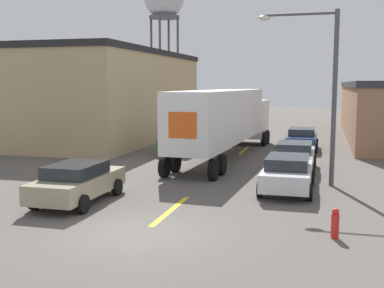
% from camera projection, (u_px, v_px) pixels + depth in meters
% --- Properties ---
extents(ground_plane, '(160.00, 160.00, 0.00)m').
position_uv_depth(ground_plane, '(143.00, 233.00, 13.75)').
color(ground_plane, '#56514C').
extents(road_centerline, '(0.20, 19.42, 0.01)m').
position_uv_depth(road_centerline, '(219.00, 171.00, 23.67)').
color(road_centerline, yellow).
rests_on(road_centerline, ground_plane).
extents(warehouse_left, '(9.24, 19.53, 6.73)m').
position_uv_depth(warehouse_left, '(108.00, 95.00, 37.03)').
color(warehouse_left, tan).
rests_on(warehouse_left, ground_plane).
extents(semi_truck, '(3.41, 15.93, 3.91)m').
position_uv_depth(semi_truck, '(227.00, 117.00, 27.82)').
color(semi_truck, silver).
rests_on(semi_truck, ground_plane).
extents(parked_car_right_near, '(2.02, 4.39, 1.44)m').
position_uv_depth(parked_car_right_near, '(288.00, 173.00, 19.02)').
color(parked_car_right_near, silver).
rests_on(parked_car_right_near, ground_plane).
extents(parked_car_right_mid, '(2.02, 4.39, 1.44)m').
position_uv_depth(parked_car_right_mid, '(295.00, 156.00, 23.49)').
color(parked_car_right_mid, '#B2B2B7').
rests_on(parked_car_right_mid, ground_plane).
extents(parked_car_right_far, '(2.02, 4.39, 1.44)m').
position_uv_depth(parked_car_right_far, '(302.00, 138.00, 30.97)').
color(parked_car_right_far, navy).
rests_on(parked_car_right_far, ground_plane).
extents(parked_car_left_far, '(2.02, 4.39, 1.44)m').
position_uv_depth(parked_car_left_far, '(182.00, 141.00, 29.85)').
color(parked_car_left_far, '#2D5B38').
rests_on(parked_car_left_far, ground_plane).
extents(parked_car_left_near, '(2.02, 4.39, 1.44)m').
position_uv_depth(parked_car_left_near, '(78.00, 182.00, 17.27)').
color(parked_car_left_near, tan).
rests_on(parked_car_left_near, ground_plane).
extents(water_tower, '(4.91, 4.91, 17.13)m').
position_uv_depth(water_tower, '(164.00, 1.00, 58.65)').
color(water_tower, '#47474C').
rests_on(water_tower, ground_plane).
extents(street_lamp, '(3.33, 0.32, 7.24)m').
position_uv_depth(street_lamp, '(323.00, 82.00, 19.81)').
color(street_lamp, '#4C4C51').
rests_on(street_lamp, ground_plane).
extents(fire_hydrant, '(0.22, 0.22, 0.85)m').
position_uv_depth(fire_hydrant, '(335.00, 223.00, 13.28)').
color(fire_hydrant, red).
rests_on(fire_hydrant, ground_plane).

